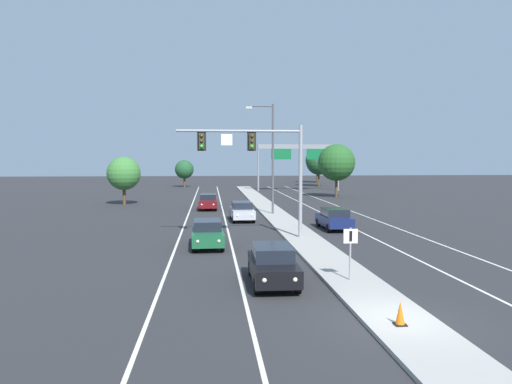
# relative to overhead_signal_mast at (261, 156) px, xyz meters

# --- Properties ---
(ground_plane) EXTENTS (260.00, 260.00, 0.00)m
(ground_plane) POSITION_rel_overhead_signal_mast_xyz_m (2.75, -15.99, -5.36)
(ground_plane) COLOR #28282B
(median_island) EXTENTS (2.40, 110.00, 0.15)m
(median_island) POSITION_rel_overhead_signal_mast_xyz_m (2.75, 2.01, -5.29)
(median_island) COLOR #9E9B93
(median_island) RESTS_ON ground
(lane_stripe_oncoming_center) EXTENTS (0.14, 100.00, 0.01)m
(lane_stripe_oncoming_center) POSITION_rel_overhead_signal_mast_xyz_m (-1.95, 9.01, -5.36)
(lane_stripe_oncoming_center) COLOR silver
(lane_stripe_oncoming_center) RESTS_ON ground
(lane_stripe_receding_center) EXTENTS (0.14, 100.00, 0.01)m
(lane_stripe_receding_center) POSITION_rel_overhead_signal_mast_xyz_m (7.45, 9.01, -5.36)
(lane_stripe_receding_center) COLOR silver
(lane_stripe_receding_center) RESTS_ON ground
(edge_stripe_left) EXTENTS (0.14, 100.00, 0.01)m
(edge_stripe_left) POSITION_rel_overhead_signal_mast_xyz_m (-5.25, 9.01, -5.36)
(edge_stripe_left) COLOR silver
(edge_stripe_left) RESTS_ON ground
(edge_stripe_right) EXTENTS (0.14, 100.00, 0.01)m
(edge_stripe_right) POSITION_rel_overhead_signal_mast_xyz_m (10.75, 9.01, -5.36)
(edge_stripe_right) COLOR silver
(edge_stripe_right) RESTS_ON ground
(overhead_signal_mast) EXTENTS (7.99, 0.44, 7.20)m
(overhead_signal_mast) POSITION_rel_overhead_signal_mast_xyz_m (0.00, 0.00, 0.00)
(overhead_signal_mast) COLOR gray
(overhead_signal_mast) RESTS_ON median_island
(median_sign_post) EXTENTS (0.60, 0.10, 2.20)m
(median_sign_post) POSITION_rel_overhead_signal_mast_xyz_m (2.60, -11.13, -3.78)
(median_sign_post) COLOR gray
(median_sign_post) RESTS_ON median_island
(street_lamp_median) EXTENTS (2.58, 0.28, 10.00)m
(street_lamp_median) POSITION_rel_overhead_signal_mast_xyz_m (2.30, 13.44, 0.43)
(street_lamp_median) COLOR #4C4C51
(street_lamp_median) RESTS_ON median_island
(car_oncoming_black) EXTENTS (1.86, 4.49, 1.58)m
(car_oncoming_black) POSITION_rel_overhead_signal_mast_xyz_m (-0.63, -10.86, -4.54)
(car_oncoming_black) COLOR black
(car_oncoming_black) RESTS_ON ground
(car_oncoming_green) EXTENTS (1.91, 4.50, 1.58)m
(car_oncoming_green) POSITION_rel_overhead_signal_mast_xyz_m (-3.38, -2.16, -4.54)
(car_oncoming_green) COLOR #195633
(car_oncoming_green) RESTS_ON ground
(car_oncoming_silver) EXTENTS (1.91, 4.51, 1.58)m
(car_oncoming_silver) POSITION_rel_overhead_signal_mast_xyz_m (-0.56, 9.76, -4.54)
(car_oncoming_silver) COLOR #B7B7BC
(car_oncoming_silver) RESTS_ON ground
(car_oncoming_darkred) EXTENTS (1.90, 4.50, 1.58)m
(car_oncoming_darkred) POSITION_rel_overhead_signal_mast_xyz_m (-3.41, 18.96, -4.54)
(car_oncoming_darkred) COLOR #5B0F14
(car_oncoming_darkred) RESTS_ON ground
(car_receding_navy) EXTENTS (1.89, 4.50, 1.58)m
(car_receding_navy) POSITION_rel_overhead_signal_mast_xyz_m (5.86, 4.07, -4.54)
(car_receding_navy) COLOR #141E4C
(car_receding_navy) RESTS_ON ground
(traffic_cone_median_nose) EXTENTS (0.36, 0.36, 0.74)m
(traffic_cone_median_nose) POSITION_rel_overhead_signal_mast_xyz_m (2.54, -16.67, -4.85)
(traffic_cone_median_nose) COLOR black
(traffic_cone_median_nose) RESTS_ON median_island
(highway_sign_gantry) EXTENTS (13.28, 0.42, 7.50)m
(highway_sign_gantry) POSITION_rel_overhead_signal_mast_xyz_m (10.95, 46.17, 0.80)
(highway_sign_gantry) COLOR gray
(highway_sign_gantry) RESTS_ON ground
(tree_far_right_a) EXTENTS (4.93, 4.93, 7.13)m
(tree_far_right_a) POSITION_rel_overhead_signal_mast_xyz_m (13.64, 32.93, -0.70)
(tree_far_right_a) COLOR #4C3823
(tree_far_right_a) RESTS_ON ground
(tree_far_right_b) EXTENTS (4.80, 4.80, 6.95)m
(tree_far_right_b) POSITION_rel_overhead_signal_mast_xyz_m (17.04, 58.51, -0.83)
(tree_far_right_b) COLOR #4C3823
(tree_far_right_b) RESTS_ON ground
(tree_far_right_c) EXTENTS (5.08, 5.08, 7.36)m
(tree_far_right_c) POSITION_rel_overhead_signal_mast_xyz_m (19.66, 71.55, -0.56)
(tree_far_right_c) COLOR #4C3823
(tree_far_right_c) RESTS_ON ground
(tree_far_left_a) EXTENTS (3.75, 3.75, 5.43)m
(tree_far_left_a) POSITION_rel_overhead_signal_mast_xyz_m (-12.82, 24.76, -1.82)
(tree_far_left_a) COLOR #4C3823
(tree_far_left_a) RESTS_ON ground
(tree_far_left_c) EXTENTS (3.40, 3.40, 4.91)m
(tree_far_left_c) POSITION_rel_overhead_signal_mast_xyz_m (-7.85, 58.36, -2.16)
(tree_far_left_c) COLOR #4C3823
(tree_far_left_c) RESTS_ON ground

